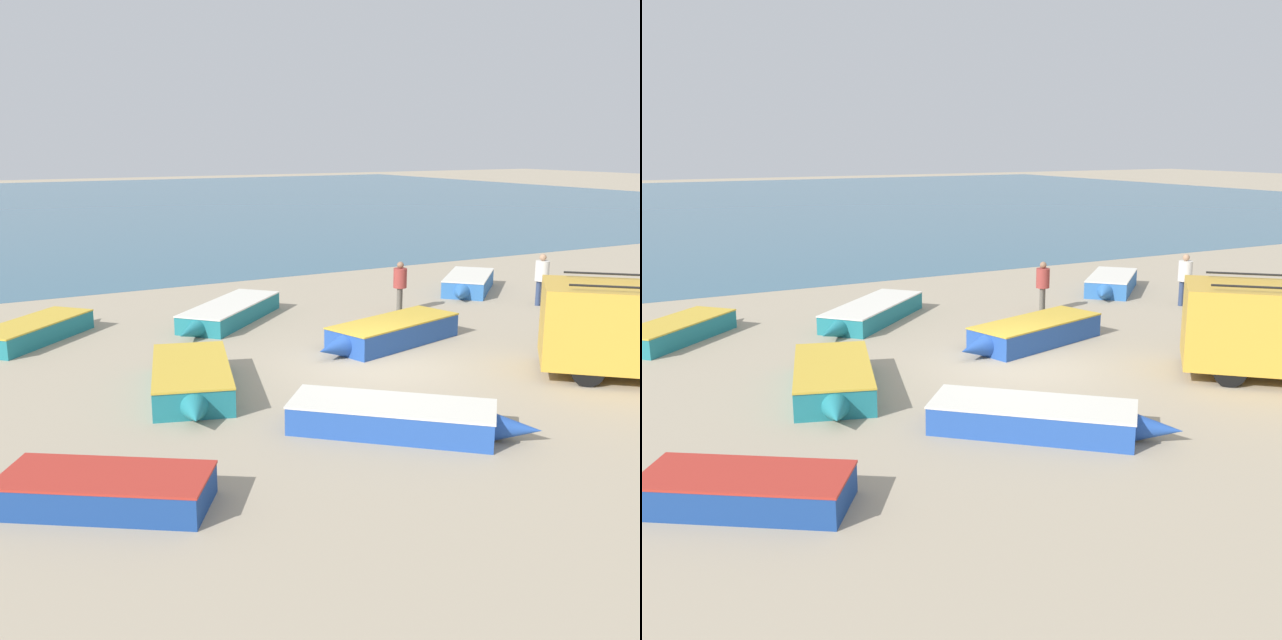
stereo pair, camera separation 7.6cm
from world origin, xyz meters
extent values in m
plane|color=tan|center=(0.00, 0.00, 0.00)|extent=(200.00, 200.00, 0.00)
cube|color=#33607A|center=(0.00, 52.00, 0.00)|extent=(120.00, 80.00, 0.01)
cylinder|color=black|center=(4.48, -1.96, 0.36)|extent=(0.67, 0.64, 0.71)
cylinder|color=black|center=(3.21, -3.35, 0.36)|extent=(0.67, 0.64, 0.71)
cube|color=#234CA3|center=(1.52, 1.65, 0.29)|extent=(4.01, 2.34, 0.59)
cone|color=#234CA3|center=(-0.70, 1.05, 0.29)|extent=(0.95, 0.76, 0.56)
cube|color=gold|center=(1.52, 1.65, 0.52)|extent=(0.53, 1.29, 0.05)
cube|color=gold|center=(1.52, 1.65, 0.61)|extent=(4.05, 2.36, 0.04)
cube|color=#1E757F|center=(-6.82, 6.46, 0.25)|extent=(3.49, 3.39, 0.50)
cone|color=#1E757F|center=(-5.24, 7.94, 0.25)|extent=(0.89, 0.88, 0.48)
cube|color=gold|center=(-6.82, 6.46, 0.44)|extent=(0.98, 1.03, 0.05)
cube|color=gold|center=(-6.82, 6.46, 0.52)|extent=(3.52, 3.42, 0.04)
cube|color=#2D66AD|center=(7.88, 6.29, 0.28)|extent=(3.39, 3.29, 0.56)
cone|color=#2D66AD|center=(6.41, 4.92, 0.28)|extent=(0.90, 0.89, 0.54)
cube|color=silver|center=(7.88, 6.29, 0.50)|extent=(1.03, 1.09, 0.05)
cube|color=silver|center=(7.88, 6.29, 0.58)|extent=(3.42, 3.32, 0.04)
cube|color=#1E757F|center=(-4.49, 0.44, 0.28)|extent=(2.57, 3.85, 0.57)
cone|color=#1E757F|center=(-5.13, -1.62, 0.28)|extent=(0.75, 0.90, 0.54)
cube|color=gold|center=(-4.49, 0.44, 0.50)|extent=(1.45, 0.63, 0.05)
cube|color=gold|center=(-4.49, 0.44, 0.59)|extent=(2.60, 3.89, 0.04)
cube|color=#234CA3|center=(-2.02, -3.50, 0.26)|extent=(3.63, 3.46, 0.51)
cone|color=#234CA3|center=(-0.35, -5.01, 0.26)|extent=(0.93, 0.91, 0.49)
cube|color=silver|center=(-2.02, -3.50, 0.45)|extent=(0.97, 1.04, 0.05)
cube|color=silver|center=(-2.02, -3.50, 0.53)|extent=(3.66, 3.50, 0.04)
cube|color=#1E757F|center=(-1.29, 6.11, 0.25)|extent=(4.04, 3.84, 0.50)
cone|color=#1E757F|center=(-3.18, 4.41, 0.25)|extent=(1.00, 0.97, 0.48)
cube|color=silver|center=(-1.29, 6.11, 0.44)|extent=(1.02, 1.10, 0.05)
cube|color=silver|center=(-1.29, 6.11, 0.52)|extent=(4.08, 3.88, 0.04)
cube|color=navy|center=(-7.30, -3.92, 0.24)|extent=(3.18, 2.70, 0.47)
cube|color=#B22D23|center=(-7.30, -3.92, 0.41)|extent=(0.80, 1.06, 0.05)
cube|color=#B22D23|center=(-7.30, -3.92, 0.49)|extent=(3.21, 2.73, 0.04)
cylinder|color=#5B564C|center=(3.74, 4.64, 0.39)|extent=(0.14, 0.14, 0.77)
cylinder|color=#5B564C|center=(3.86, 4.74, 0.39)|extent=(0.14, 0.14, 0.77)
cylinder|color=#993833|center=(3.80, 4.69, 1.08)|extent=(0.42, 0.42, 0.61)
sphere|color=#8C664C|center=(3.80, 4.69, 1.48)|extent=(0.21, 0.21, 0.21)
cylinder|color=navy|center=(8.28, 3.29, 0.41)|extent=(0.15, 0.15, 0.82)
cylinder|color=navy|center=(8.43, 3.22, 0.41)|extent=(0.15, 0.15, 0.82)
cylinder|color=silver|center=(8.36, 3.26, 1.15)|extent=(0.44, 0.44, 0.65)
sphere|color=tan|center=(8.36, 3.26, 1.58)|extent=(0.22, 0.22, 0.22)
camera|label=1|loc=(-9.38, -14.20, 5.19)|focal=42.00mm
camera|label=2|loc=(-9.32, -14.23, 5.19)|focal=42.00mm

